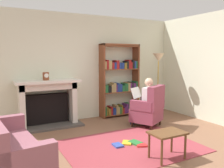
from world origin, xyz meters
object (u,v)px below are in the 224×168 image
object	(u,v)px
bookshelf	(120,83)
armchair_reading	(149,109)
mantel_clock	(46,76)
floor_lamp	(158,63)
seated_reader	(145,100)
fireplace	(48,102)
sofa_floral	(8,152)
side_table	(167,136)

from	to	relation	value
bookshelf	armchair_reading	distance (m)	1.29
mantel_clock	floor_lamp	size ratio (longest dim) A/B	0.11
bookshelf	floor_lamp	xyz separation A→B (m)	(0.88, -0.53, 0.54)
armchair_reading	seated_reader	bearing A→B (deg)	-90.00
fireplace	sofa_floral	distance (m)	2.29
sofa_floral	floor_lamp	bearing A→B (deg)	-74.50
sofa_floral	side_table	bearing A→B (deg)	-112.94
seated_reader	side_table	size ratio (longest dim) A/B	2.04
sofa_floral	floor_lamp	world-z (taller)	floor_lamp
fireplace	bookshelf	size ratio (longest dim) A/B	0.76
armchair_reading	side_table	size ratio (longest dim) A/B	1.73
fireplace	side_table	size ratio (longest dim) A/B	2.66
sofa_floral	fireplace	bearing A→B (deg)	-32.79
armchair_reading	sofa_floral	size ratio (longest dim) A/B	0.55
seated_reader	side_table	xyz separation A→B (m)	(-0.77, -1.67, -0.24)
fireplace	floor_lamp	xyz separation A→B (m)	(2.87, -0.49, 0.88)
side_table	sofa_floral	bearing A→B (deg)	163.20
sofa_floral	floor_lamp	size ratio (longest dim) A/B	1.03
seated_reader	sofa_floral	world-z (taller)	seated_reader
sofa_floral	seated_reader	bearing A→B (deg)	-78.28
mantel_clock	bookshelf	xyz separation A→B (m)	(2.03, 0.14, -0.27)
armchair_reading	seated_reader	distance (m)	0.23
mantel_clock	sofa_floral	xyz separation A→B (m)	(-0.98, -1.93, -0.87)
armchair_reading	floor_lamp	xyz separation A→B (m)	(0.79, 0.67, 1.03)
sofa_floral	side_table	distance (m)	2.37
fireplace	sofa_floral	xyz separation A→B (m)	(-1.02, -2.03, -0.26)
armchair_reading	side_table	distance (m)	1.77
armchair_reading	floor_lamp	bearing A→B (deg)	-168.06
fireplace	mantel_clock	bearing A→B (deg)	-114.29
sofa_floral	side_table	xyz separation A→B (m)	(2.27, -0.69, 0.06)
armchair_reading	seated_reader	size ratio (longest dim) A/B	0.85
bookshelf	side_table	distance (m)	2.90
fireplace	side_table	xyz separation A→B (m)	(1.25, -2.72, -0.20)
seated_reader	fireplace	bearing A→B (deg)	-55.70
fireplace	side_table	bearing A→B (deg)	-65.29
floor_lamp	bookshelf	bearing A→B (deg)	149.25
fireplace	armchair_reading	size ratio (longest dim) A/B	1.54
armchair_reading	side_table	world-z (taller)	armchair_reading
floor_lamp	mantel_clock	bearing A→B (deg)	172.37
fireplace	mantel_clock	world-z (taller)	mantel_clock
seated_reader	floor_lamp	world-z (taller)	floor_lamp
mantel_clock	seated_reader	size ratio (longest dim) A/B	0.16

